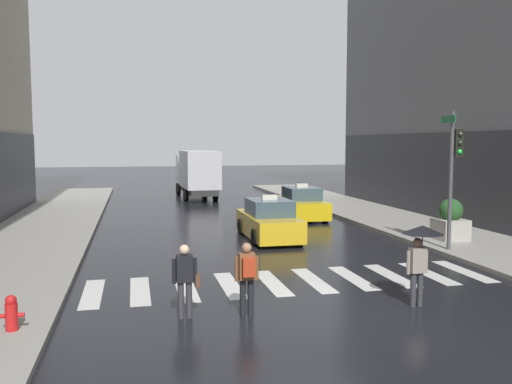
% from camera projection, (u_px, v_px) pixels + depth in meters
% --- Properties ---
extents(ground_plane, '(160.00, 160.00, 0.00)m').
position_uv_depth(ground_plane, '(332.00, 315.00, 12.06)').
color(ground_plane, black).
extents(crosswalk_markings, '(11.30, 2.80, 0.01)m').
position_uv_depth(crosswalk_markings, '(293.00, 281.00, 14.97)').
color(crosswalk_markings, silver).
rests_on(crosswalk_markings, ground).
extents(traffic_light_pole, '(0.44, 0.84, 4.80)m').
position_uv_depth(traffic_light_pole, '(454.00, 161.00, 18.49)').
color(traffic_light_pole, '#47474C').
rests_on(traffic_light_pole, curb_right).
extents(taxi_lead, '(1.93, 4.54, 1.80)m').
position_uv_depth(taxi_lead, '(269.00, 221.00, 21.56)').
color(taxi_lead, gold).
rests_on(taxi_lead, ground).
extents(taxi_second, '(2.02, 4.58, 1.80)m').
position_uv_depth(taxi_second, '(301.00, 204.00, 27.53)').
color(taxi_second, yellow).
rests_on(taxi_second, ground).
extents(box_truck, '(2.45, 7.60, 3.35)m').
position_uv_depth(box_truck, '(197.00, 172.00, 37.35)').
color(box_truck, '#2D2D2D').
rests_on(box_truck, ground).
extents(pedestrian_with_umbrella, '(0.96, 0.96, 1.94)m').
position_uv_depth(pedestrian_with_umbrella, '(421.00, 243.00, 12.57)').
color(pedestrian_with_umbrella, '#333338').
rests_on(pedestrian_with_umbrella, ground).
extents(pedestrian_with_backpack, '(0.55, 0.43, 1.65)m').
position_uv_depth(pedestrian_with_backpack, '(247.00, 273.00, 11.93)').
color(pedestrian_with_backpack, black).
rests_on(pedestrian_with_backpack, ground).
extents(pedestrian_with_handbag, '(0.60, 0.24, 1.65)m').
position_uv_depth(pedestrian_with_handbag, '(185.00, 277.00, 11.76)').
color(pedestrian_with_handbag, '#333338').
rests_on(pedestrian_with_handbag, ground).
extents(fire_hydrant, '(0.48, 0.24, 0.72)m').
position_uv_depth(fire_hydrant, '(11.00, 313.00, 10.60)').
color(fire_hydrant, red).
rests_on(fire_hydrant, curb_left).
extents(planter_near_corner, '(1.10, 1.10, 1.60)m').
position_uv_depth(planter_near_corner, '(451.00, 221.00, 20.56)').
color(planter_near_corner, '#A8A399').
rests_on(planter_near_corner, curb_right).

